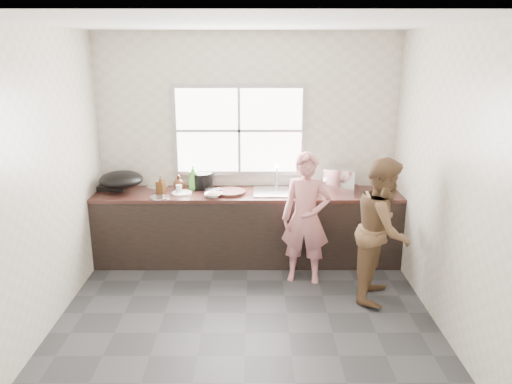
{
  "coord_description": "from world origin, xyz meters",
  "views": [
    {
      "loc": [
        0.09,
        -4.37,
        2.5
      ],
      "look_at": [
        0.1,
        0.65,
        1.05
      ],
      "focal_mm": 35.0,
      "sensor_mm": 36.0,
      "label": 1
    }
  ],
  "objects_px": {
    "black_pot": "(202,181)",
    "burner": "(113,185)",
    "wok": "(121,180)",
    "dish_rack": "(341,180)",
    "cutting_board": "(230,192)",
    "pot_lid_left": "(160,197)",
    "pot_lid_right": "(158,187)",
    "bottle_brown_short": "(179,183)",
    "plate_food": "(182,193)",
    "bowl_held": "(309,191)",
    "bowl_crabs": "(304,195)",
    "person_side": "(383,230)",
    "woman": "(306,223)",
    "bowl_mince": "(213,195)",
    "glass_jar": "(179,189)",
    "bottle_brown_tall": "(161,185)",
    "bottle_green": "(193,177)"
  },
  "relations": [
    {
      "from": "wok",
      "to": "dish_rack",
      "type": "bearing_deg",
      "value": 1.24
    },
    {
      "from": "bowl_held",
      "to": "bowl_mince",
      "type": "bearing_deg",
      "value": -174.13
    },
    {
      "from": "bowl_held",
      "to": "plate_food",
      "type": "height_order",
      "value": "bowl_held"
    },
    {
      "from": "cutting_board",
      "to": "plate_food",
      "type": "bearing_deg",
      "value": -179.84
    },
    {
      "from": "black_pot",
      "to": "dish_rack",
      "type": "bearing_deg",
      "value": -4.29
    },
    {
      "from": "person_side",
      "to": "bowl_crabs",
      "type": "distance_m",
      "value": 1.04
    },
    {
      "from": "wok",
      "to": "bottle_brown_short",
      "type": "bearing_deg",
      "value": 9.99
    },
    {
      "from": "burner",
      "to": "dish_rack",
      "type": "distance_m",
      "value": 2.77
    },
    {
      "from": "black_pot",
      "to": "bottle_brown_short",
      "type": "height_order",
      "value": "black_pot"
    },
    {
      "from": "cutting_board",
      "to": "wok",
      "type": "xyz_separation_m",
      "value": [
        -1.28,
        0.06,
        0.14
      ]
    },
    {
      "from": "woman",
      "to": "dish_rack",
      "type": "relative_size",
      "value": 3.66
    },
    {
      "from": "burner",
      "to": "wok",
      "type": "distance_m",
      "value": 0.3
    },
    {
      "from": "person_side",
      "to": "black_pot",
      "type": "xyz_separation_m",
      "value": [
        -1.94,
        1.12,
        0.22
      ]
    },
    {
      "from": "pot_lid_right",
      "to": "plate_food",
      "type": "bearing_deg",
      "value": -40.29
    },
    {
      "from": "pot_lid_left",
      "to": "woman",
      "type": "bearing_deg",
      "value": -11.8
    },
    {
      "from": "pot_lid_right",
      "to": "person_side",
      "type": "bearing_deg",
      "value": -25.08
    },
    {
      "from": "burner",
      "to": "wok",
      "type": "relative_size",
      "value": 0.73
    },
    {
      "from": "black_pot",
      "to": "bottle_green",
      "type": "height_order",
      "value": "bottle_green"
    },
    {
      "from": "bowl_mince",
      "to": "wok",
      "type": "bearing_deg",
      "value": 170.16
    },
    {
      "from": "dish_rack",
      "to": "black_pot",
      "type": "bearing_deg",
      "value": -162.25
    },
    {
      "from": "bowl_crabs",
      "to": "bottle_brown_tall",
      "type": "bearing_deg",
      "value": 173.12
    },
    {
      "from": "bottle_brown_short",
      "to": "plate_food",
      "type": "bearing_deg",
      "value": -71.4
    },
    {
      "from": "plate_food",
      "to": "bowl_held",
      "type": "bearing_deg",
      "value": -0.69
    },
    {
      "from": "person_side",
      "to": "cutting_board",
      "type": "distance_m",
      "value": 1.82
    },
    {
      "from": "bottle_brown_short",
      "to": "wok",
      "type": "xyz_separation_m",
      "value": [
        -0.66,
        -0.12,
        0.07
      ]
    },
    {
      "from": "bowl_crabs",
      "to": "plate_food",
      "type": "relative_size",
      "value": 0.81
    },
    {
      "from": "black_pot",
      "to": "wok",
      "type": "height_order",
      "value": "wok"
    },
    {
      "from": "plate_food",
      "to": "bottle_brown_short",
      "type": "relative_size",
      "value": 1.41
    },
    {
      "from": "pot_lid_left",
      "to": "pot_lid_right",
      "type": "bearing_deg",
      "value": 103.64
    },
    {
      "from": "person_side",
      "to": "wok",
      "type": "xyz_separation_m",
      "value": [
        -2.87,
        0.94,
        0.28
      ]
    },
    {
      "from": "bowl_crabs",
      "to": "plate_food",
      "type": "height_order",
      "value": "bowl_crabs"
    },
    {
      "from": "cutting_board",
      "to": "dish_rack",
      "type": "bearing_deg",
      "value": 4.93
    },
    {
      "from": "person_side",
      "to": "wok",
      "type": "distance_m",
      "value": 3.03
    },
    {
      "from": "black_pot",
      "to": "burner",
      "type": "distance_m",
      "value": 1.09
    },
    {
      "from": "woman",
      "to": "bowl_held",
      "type": "distance_m",
      "value": 0.53
    },
    {
      "from": "plate_food",
      "to": "wok",
      "type": "bearing_deg",
      "value": 175.32
    },
    {
      "from": "person_side",
      "to": "plate_food",
      "type": "distance_m",
      "value": 2.33
    },
    {
      "from": "woman",
      "to": "cutting_board",
      "type": "bearing_deg",
      "value": 160.3
    },
    {
      "from": "bowl_crabs",
      "to": "plate_food",
      "type": "distance_m",
      "value": 1.42
    },
    {
      "from": "plate_food",
      "to": "bowl_crabs",
      "type": "bearing_deg",
      "value": -6.18
    },
    {
      "from": "bottle_brown_short",
      "to": "burner",
      "type": "bearing_deg",
      "value": 172.95
    },
    {
      "from": "pot_lid_left",
      "to": "bowl_crabs",
      "type": "bearing_deg",
      "value": 0.0
    },
    {
      "from": "woman",
      "to": "bottle_green",
      "type": "xyz_separation_m",
      "value": [
        -1.29,
        0.67,
        0.34
      ]
    },
    {
      "from": "bowl_crabs",
      "to": "bowl_held",
      "type": "xyz_separation_m",
      "value": [
        0.07,
        0.14,
        0.0
      ]
    },
    {
      "from": "bottle_brown_short",
      "to": "wok",
      "type": "distance_m",
      "value": 0.67
    },
    {
      "from": "bowl_mince",
      "to": "woman",
      "type": "bearing_deg",
      "value": -19.49
    },
    {
      "from": "woman",
      "to": "glass_jar",
      "type": "distance_m",
      "value": 1.56
    },
    {
      "from": "bottle_brown_tall",
      "to": "bottle_brown_short",
      "type": "xyz_separation_m",
      "value": [
        0.19,
        0.13,
        -0.01
      ]
    },
    {
      "from": "dish_rack",
      "to": "pot_lid_left",
      "type": "bearing_deg",
      "value": -150.72
    },
    {
      "from": "woman",
      "to": "pot_lid_right",
      "type": "xyz_separation_m",
      "value": [
        -1.75,
        0.78,
        0.19
      ]
    }
  ]
}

